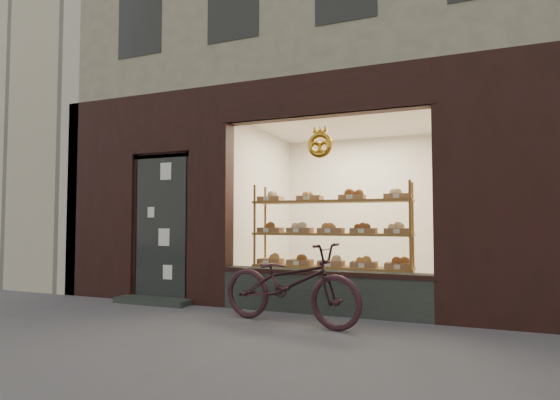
% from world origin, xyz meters
% --- Properties ---
extents(ground, '(90.00, 90.00, 0.00)m').
position_xyz_m(ground, '(0.00, 0.00, 0.00)').
color(ground, '#545454').
extents(bakery_building, '(7.20, 7.28, 9.00)m').
position_xyz_m(bakery_building, '(0.04, 5.29, 5.58)').
color(bakery_building, black).
rests_on(bakery_building, ground).
extents(neighbor_left, '(12.00, 7.00, 9.00)m').
position_xyz_m(neighbor_left, '(-9.60, 5.50, 4.50)').
color(neighbor_left, silver).
rests_on(neighbor_left, ground).
extents(display_shelf, '(2.20, 0.45, 1.70)m').
position_xyz_m(display_shelf, '(0.45, 2.55, 0.86)').
color(display_shelf, brown).
rests_on(display_shelf, ground).
extents(bicycle, '(1.86, 0.93, 0.93)m').
position_xyz_m(bicycle, '(0.25, 1.43, 0.47)').
color(bicycle, '#2F171F').
rests_on(bicycle, ground).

